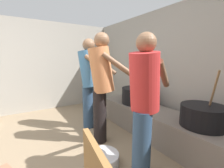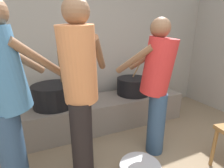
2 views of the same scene
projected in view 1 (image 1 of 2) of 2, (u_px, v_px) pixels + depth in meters
The scene contains 9 objects.
block_enclosure_left at pixel (2, 67), 3.43m from camera, with size 0.20×5.46×2.17m, color #9E998E.
block_enclosure_rear at pixel (177, 69), 2.73m from camera, with size 5.24×0.20×2.17m, color #9E998E.
hearth_ledge at pixel (161, 125), 2.48m from camera, with size 2.71×0.60×0.43m, color slate.
cooking_pot_main at pixel (137, 95), 2.94m from camera, with size 0.58×0.58×0.75m.
cooking_pot_secondary at pixel (203, 116), 1.93m from camera, with size 0.53×0.53×0.72m.
cook_in_blue_shirt at pixel (89, 78), 2.78m from camera, with size 0.72×0.66×1.61m.
cook_in_red_shirt at pixel (144, 98), 1.60m from camera, with size 0.58×0.72×1.53m.
cook_in_orange_shirt at pixel (102, 81), 2.28m from camera, with size 0.59×0.75×1.64m.
metal_mixing_bowl at pixel (102, 159), 1.87m from camera, with size 0.41×0.41×0.14m, color #B7B7BC.
Camera 1 is at (1.70, 0.20, 1.27)m, focal length 24.90 mm.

